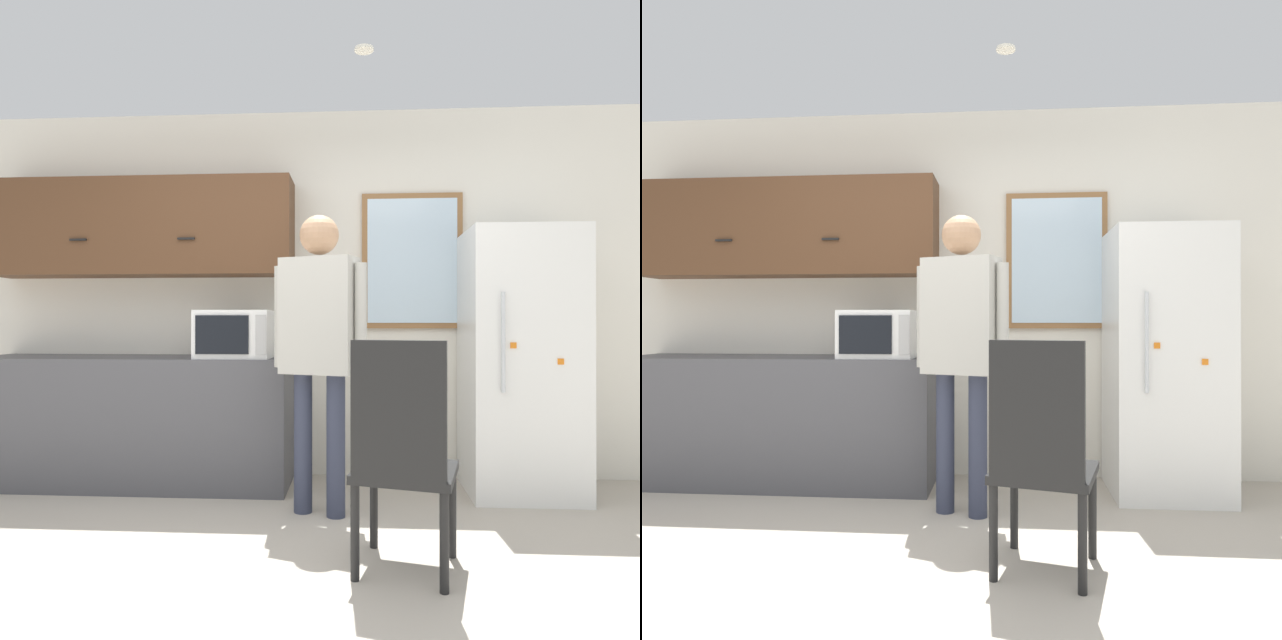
{
  "view_description": "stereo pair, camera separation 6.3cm",
  "coord_description": "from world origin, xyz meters",
  "views": [
    {
      "loc": [
        0.46,
        -2.2,
        1.13
      ],
      "look_at": [
        0.25,
        1.11,
        1.14
      ],
      "focal_mm": 32.0,
      "sensor_mm": 36.0,
      "label": 1
    },
    {
      "loc": [
        0.53,
        -2.19,
        1.13
      ],
      "look_at": [
        0.25,
        1.11,
        1.14
      ],
      "focal_mm": 32.0,
      "sensor_mm": 36.0,
      "label": 2
    }
  ],
  "objects": [
    {
      "name": "ceiling_light",
      "position": [
        0.5,
        1.03,
        2.68
      ],
      "size": [
        0.11,
        0.11,
        0.01
      ],
      "color": "white"
    },
    {
      "name": "refrigerator",
      "position": [
        1.54,
        1.67,
        0.87
      ],
      "size": [
        0.71,
        0.71,
        1.74
      ],
      "color": "white",
      "rests_on": "ground_plane"
    },
    {
      "name": "window",
      "position": [
        0.86,
        2.01,
        1.58
      ],
      "size": [
        0.73,
        0.05,
        0.99
      ],
      "color": "olive"
    },
    {
      "name": "person",
      "position": [
        0.24,
        1.15,
        1.08
      ],
      "size": [
        0.56,
        0.35,
        1.76
      ],
      "rotation": [
        0.0,
        0.0,
        -0.33
      ],
      "color": "#33384C",
      "rests_on": "ground_plane"
    },
    {
      "name": "ground_plane",
      "position": [
        0.0,
        0.0,
        0.0
      ],
      "size": [
        16.0,
        16.0,
        0.0
      ],
      "primitive_type": "plane",
      "color": "#B2A899"
    },
    {
      "name": "microwave",
      "position": [
        -0.37,
        1.62,
        1.05
      ],
      "size": [
        0.5,
        0.41,
        0.32
      ],
      "color": "white",
      "rests_on": "counter"
    },
    {
      "name": "chair",
      "position": [
        0.66,
        0.35,
        0.56
      ],
      "size": [
        0.54,
        0.54,
        1.05
      ],
      "rotation": [
        0.0,
        0.0,
        2.9
      ],
      "color": "black",
      "rests_on": "ground_plane"
    },
    {
      "name": "upper_cabinets",
      "position": [
        -1.1,
        1.84,
        1.81
      ],
      "size": [
        2.2,
        0.37,
        0.69
      ],
      "color": "#51331E"
    },
    {
      "name": "counter",
      "position": [
        -1.1,
        1.71,
        0.44
      ],
      "size": [
        2.2,
        0.62,
        0.89
      ],
      "color": "#4C4C51",
      "rests_on": "ground_plane"
    },
    {
      "name": "back_wall",
      "position": [
        0.0,
        2.05,
        1.35
      ],
      "size": [
        6.0,
        0.06,
        2.7
      ],
      "color": "silver",
      "rests_on": "ground_plane"
    }
  ]
}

